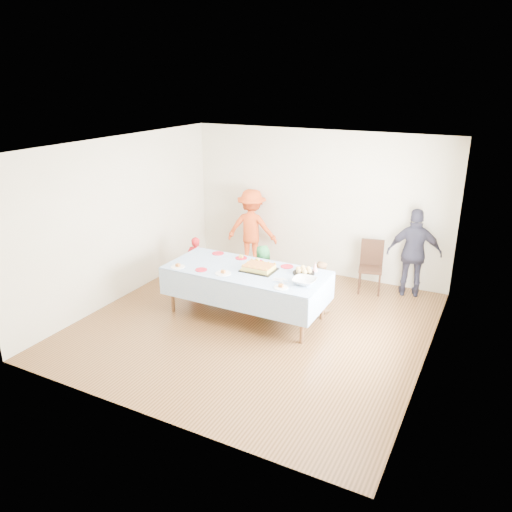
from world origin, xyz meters
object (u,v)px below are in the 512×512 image
at_px(party_table, 246,273).
at_px(adult_left, 252,228).
at_px(dining_chair, 371,263).
at_px(birthday_cake, 259,268).

distance_m(party_table, adult_left, 2.21).
height_order(party_table, dining_chair, dining_chair).
distance_m(party_table, dining_chair, 2.40).
relative_size(dining_chair, adult_left, 0.59).
bearing_deg(birthday_cake, party_table, -163.16).
relative_size(party_table, birthday_cake, 4.86).
distance_m(birthday_cake, dining_chair, 2.25).
bearing_deg(birthday_cake, dining_chair, 54.87).
xyz_separation_m(party_table, adult_left, (-0.95, 1.99, 0.05)).
height_order(dining_chair, adult_left, adult_left).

